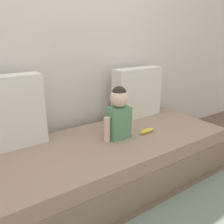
% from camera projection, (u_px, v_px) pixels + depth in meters
% --- Properties ---
extents(ground_plane, '(12.00, 12.00, 0.00)m').
position_uv_depth(ground_plane, '(105.00, 181.00, 2.11)').
color(ground_plane, brown).
extents(back_wall, '(5.51, 0.10, 2.44)m').
position_uv_depth(back_wall, '(70.00, 38.00, 2.17)').
color(back_wall, silver).
rests_on(back_wall, ground).
extents(couch, '(2.31, 0.89, 0.39)m').
position_uv_depth(couch, '(105.00, 162.00, 2.05)').
color(couch, '#826C5B').
rests_on(couch, ground).
extents(throw_pillow_left, '(0.48, 0.16, 0.57)m').
position_uv_depth(throw_pillow_left, '(12.00, 112.00, 1.82)').
color(throw_pillow_left, silver).
rests_on(throw_pillow_left, couch).
extents(throw_pillow_right, '(0.56, 0.16, 0.53)m').
position_uv_depth(throw_pillow_right, '(137.00, 93.00, 2.51)').
color(throw_pillow_right, silver).
rests_on(throw_pillow_right, couch).
extents(toddler, '(0.30, 0.16, 0.46)m').
position_uv_depth(toddler, '(119.00, 112.00, 1.98)').
color(toddler, '#568E66').
rests_on(toddler, couch).
extents(banana, '(0.17, 0.05, 0.04)m').
position_uv_depth(banana, '(147.00, 131.00, 2.15)').
color(banana, yellow).
rests_on(banana, couch).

